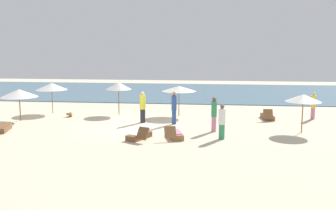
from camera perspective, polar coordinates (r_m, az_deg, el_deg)
name	(u,v)px	position (r m, az deg, el deg)	size (l,w,h in m)	color
ground_plane	(136,128)	(21.92, -4.76, -3.40)	(60.00, 60.00, 0.00)	beige
ocean_water	(169,92)	(38.51, 0.19, 2.01)	(48.00, 16.00, 0.06)	#476B7F
umbrella_0	(179,89)	(25.21, 1.66, 2.47)	(2.27, 2.27, 2.01)	brown
umbrella_1	(118,86)	(25.96, -7.45, 2.87)	(1.75, 1.75, 2.21)	brown
umbrella_2	(303,98)	(21.50, 19.67, 0.99)	(1.89, 1.89, 2.09)	brown
umbrella_3	(19,93)	(25.29, -21.48, 1.66)	(2.27, 2.27, 1.99)	brown
umbrella_4	(52,86)	(27.39, -17.09, 2.67)	(2.13, 2.13, 2.11)	brown
lounger_0	(268,116)	(25.11, 14.73, -1.67)	(0.74, 1.69, 0.74)	brown
lounger_1	(2,128)	(22.77, -23.73, -3.23)	(0.96, 1.76, 0.72)	brown
lounger_2	(139,136)	(19.21, -4.32, -4.62)	(1.24, 1.74, 0.73)	brown
lounger_3	(175,135)	(19.37, 1.05, -4.48)	(1.02, 1.77, 0.71)	olive
person_0	(222,122)	(19.20, 8.11, -2.51)	(0.46, 0.46, 1.76)	#338C59
person_1	(174,107)	(22.64, 0.91, -0.36)	(0.38, 0.38, 1.96)	#2D4C8C
person_2	(143,107)	(23.16, -3.83, -0.29)	(0.42, 0.42, 1.91)	#26262D
person_3	(214,114)	(20.81, 6.93, -1.34)	(0.31, 0.31, 1.90)	#D17299
person_4	(313,105)	(25.90, 20.99, -0.06)	(0.42, 0.42, 1.73)	#D17299
dog	(70,114)	(25.96, -14.50, -1.36)	(0.47, 0.64, 0.30)	olive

